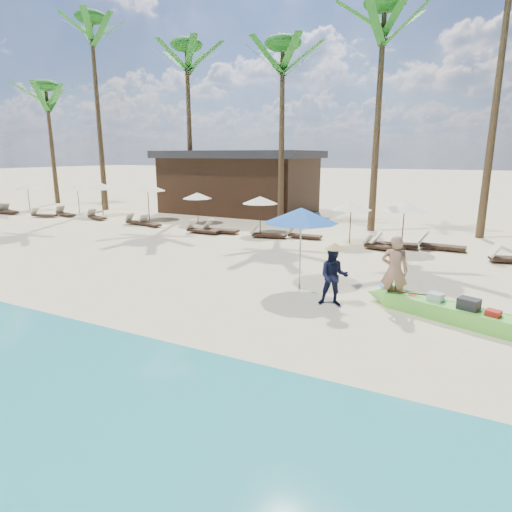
% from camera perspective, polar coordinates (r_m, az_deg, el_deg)
% --- Properties ---
extents(ground, '(240.00, 240.00, 0.00)m').
position_cam_1_polar(ground, '(12.39, -9.21, -5.84)').
color(ground, beige).
rests_on(ground, ground).
extents(wet_sand_strip, '(240.00, 4.50, 0.01)m').
position_cam_1_polar(wet_sand_strip, '(9.20, -28.41, -14.42)').
color(wet_sand_strip, tan).
rests_on(wet_sand_strip, ground).
extents(green_canoe, '(5.06, 2.00, 0.67)m').
position_cam_1_polar(green_canoe, '(11.81, 24.47, -6.75)').
color(green_canoe, '#70E847').
rests_on(green_canoe, ground).
extents(tourist, '(0.75, 0.53, 1.96)m').
position_cam_1_polar(tourist, '(12.17, 17.96, -1.88)').
color(tourist, tan).
rests_on(tourist, ground).
extents(vendor_green, '(0.94, 0.82, 1.64)m').
position_cam_1_polar(vendor_green, '(11.81, 10.30, -2.68)').
color(vendor_green, '#121732').
rests_on(vendor_green, ground).
extents(blue_umbrella, '(2.29, 2.29, 2.46)m').
position_cam_1_polar(blue_umbrella, '(13.25, 6.03, 5.42)').
color(blue_umbrella, '#99999E').
rests_on(blue_umbrella, ground).
extents(resort_parasol_0, '(1.90, 1.90, 1.96)m').
position_cam_1_polar(resort_parasol_0, '(35.94, -28.20, 8.19)').
color(resort_parasol_0, '#352015').
rests_on(resort_parasol_0, ground).
extents(lounger_0_left, '(1.81, 0.87, 0.59)m').
position_cam_1_polar(lounger_0_left, '(34.91, -30.06, 5.27)').
color(lounger_0_left, '#352015').
rests_on(lounger_0_left, ground).
extents(lounger_0_right, '(1.86, 0.63, 0.62)m').
position_cam_1_polar(lounger_0_right, '(34.69, -30.47, 5.20)').
color(lounger_0_right, '#352015').
rests_on(lounger_0_right, ground).
extents(resort_parasol_1, '(1.93, 1.93, 1.99)m').
position_cam_1_polar(resort_parasol_1, '(32.96, -22.74, 8.44)').
color(resort_parasol_1, '#352015').
rests_on(resort_parasol_1, ground).
extents(lounger_1_left, '(1.77, 0.92, 0.57)m').
position_cam_1_polar(lounger_1_left, '(31.63, -26.55, 4.98)').
color(lounger_1_left, '#352015').
rests_on(lounger_1_left, ground).
extents(lounger_1_right, '(1.84, 0.92, 0.60)m').
position_cam_1_polar(lounger_1_right, '(31.55, -24.14, 5.22)').
color(lounger_1_right, '#352015').
rests_on(lounger_1_right, ground).
extents(resort_parasol_2, '(2.12, 2.12, 2.18)m').
position_cam_1_polar(resort_parasol_2, '(31.03, -19.98, 8.75)').
color(resort_parasol_2, '#352015').
rests_on(resort_parasol_2, ground).
extents(lounger_2_left, '(1.74, 0.97, 0.56)m').
position_cam_1_polar(lounger_2_left, '(29.21, -20.54, 4.95)').
color(lounger_2_left, '#352015').
rests_on(lounger_2_left, ground).
extents(resort_parasol_3, '(2.20, 2.20, 2.27)m').
position_cam_1_polar(resort_parasol_3, '(27.72, -14.26, 8.85)').
color(resort_parasol_3, '#352015').
rests_on(resort_parasol_3, ground).
extents(lounger_3_left, '(1.70, 0.93, 0.55)m').
position_cam_1_polar(lounger_3_left, '(25.56, -14.04, 4.30)').
color(lounger_3_left, '#352015').
rests_on(lounger_3_left, ground).
extents(lounger_3_right, '(1.67, 0.54, 0.56)m').
position_cam_1_polar(lounger_3_right, '(26.27, -15.57, 4.45)').
color(lounger_3_right, '#352015').
rests_on(lounger_3_right, ground).
extents(resort_parasol_4, '(1.78, 1.78, 1.84)m').
position_cam_1_polar(resort_parasol_4, '(25.92, -7.83, 7.98)').
color(resort_parasol_4, '#352015').
rests_on(resort_parasol_4, ground).
extents(lounger_4_left, '(1.89, 0.61, 0.64)m').
position_cam_1_polar(lounger_4_left, '(22.68, -7.27, 3.55)').
color(lounger_4_left, '#352015').
rests_on(lounger_4_left, ground).
extents(lounger_4_right, '(1.94, 0.72, 0.65)m').
position_cam_1_polar(lounger_4_right, '(22.62, -4.90, 3.59)').
color(lounger_4_right, '#352015').
rests_on(lounger_4_right, ground).
extents(resort_parasol_5, '(1.88, 1.88, 1.93)m').
position_cam_1_polar(resort_parasol_5, '(22.35, 0.57, 7.47)').
color(resort_parasol_5, '#352015').
rests_on(resort_parasol_5, ground).
extents(lounger_5_left, '(1.86, 0.96, 0.61)m').
position_cam_1_polar(lounger_5_left, '(21.25, 1.45, 2.96)').
color(lounger_5_left, '#352015').
rests_on(lounger_5_left, ground).
extents(resort_parasol_6, '(1.88, 1.88, 1.94)m').
position_cam_1_polar(resort_parasol_6, '(20.27, 12.59, 6.56)').
color(resort_parasol_6, '#352015').
rests_on(resort_parasol_6, ground).
extents(lounger_6_left, '(1.73, 0.58, 0.58)m').
position_cam_1_polar(lounger_6_left, '(21.21, 6.23, 2.85)').
color(lounger_6_left, '#352015').
rests_on(lounger_6_left, ground).
extents(lounger_6_right, '(2.00, 1.00, 0.65)m').
position_cam_1_polar(lounger_6_right, '(19.87, 17.75, 1.64)').
color(lounger_6_right, '#352015').
rests_on(lounger_6_right, ground).
extents(resort_parasol_7, '(2.00, 2.00, 2.05)m').
position_cam_1_polar(resort_parasol_7, '(19.76, 19.21, 6.28)').
color(resort_parasol_7, '#352015').
rests_on(resort_parasol_7, ground).
extents(lounger_7_left, '(1.78, 0.86, 0.58)m').
position_cam_1_polar(lounger_7_left, '(19.28, 16.35, 1.32)').
color(lounger_7_left, '#352015').
rests_on(lounger_7_left, ground).
extents(lounger_7_right, '(1.96, 0.69, 0.66)m').
position_cam_1_polar(lounger_7_right, '(20.18, 23.26, 1.36)').
color(lounger_7_right, '#352015').
rests_on(lounger_7_right, ground).
extents(lounger_8_left, '(2.01, 1.11, 0.65)m').
position_cam_1_polar(lounger_8_left, '(19.00, 30.98, -0.17)').
color(lounger_8_left, '#352015').
rests_on(lounger_8_left, ground).
extents(palm_0, '(2.08, 2.08, 9.90)m').
position_cam_1_polar(palm_0, '(40.44, -26.08, 17.87)').
color(palm_0, brown).
rests_on(palm_0, ground).
extents(palm_1, '(2.08, 2.08, 13.60)m').
position_cam_1_polar(palm_1, '(34.65, -20.87, 23.85)').
color(palm_1, brown).
rests_on(palm_1, ground).
extents(palm_2, '(2.08, 2.08, 11.33)m').
position_cam_1_polar(palm_2, '(30.49, -9.14, 22.92)').
color(palm_2, brown).
rests_on(palm_2, ground).
extents(palm_3, '(2.08, 2.08, 10.52)m').
position_cam_1_polar(palm_3, '(26.23, 3.56, 23.31)').
color(palm_3, brown).
rests_on(palm_3, ground).
extents(palm_4, '(2.08, 2.08, 11.70)m').
position_cam_1_polar(palm_4, '(24.52, 16.52, 25.62)').
color(palm_4, brown).
rests_on(palm_4, ground).
extents(pavilion_west, '(10.80, 6.60, 4.30)m').
position_cam_1_polar(pavilion_west, '(30.85, -2.23, 9.93)').
color(pavilion_west, '#352015').
rests_on(pavilion_west, ground).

